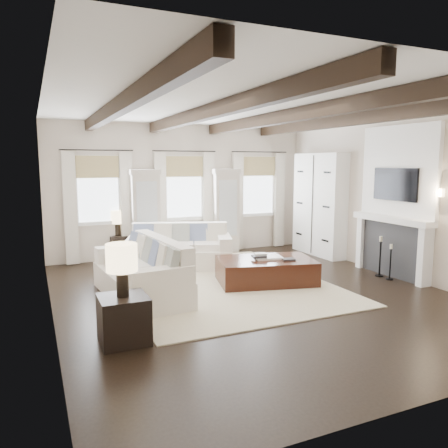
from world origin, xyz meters
name	(u,v)px	position (x,y,z in m)	size (l,w,h in m)	color
ground	(254,294)	(0.00, 0.00, 0.00)	(7.50, 7.50, 0.00)	black
room_shell	(267,183)	(0.75, 0.90, 1.89)	(6.54, 7.54, 3.22)	beige
area_rug	(220,283)	(-0.25, 0.89, 0.01)	(3.74, 4.72, 0.02)	beige
sofa_back	(180,250)	(-0.53, 2.46, 0.38)	(2.41, 1.67, 0.95)	white
sofa_left	(145,273)	(-1.75, 0.66, 0.41)	(1.26, 2.39, 0.99)	white
ottoman	(266,271)	(0.55, 0.56, 0.23)	(1.77, 1.11, 0.47)	black
tray	(268,257)	(0.62, 0.59, 0.49)	(0.50, 0.38, 0.04)	white
book_lower	(259,256)	(0.41, 0.57, 0.53)	(0.26, 0.20, 0.04)	#262628
book_upper	(261,254)	(0.47, 0.61, 0.56)	(0.22, 0.17, 0.03)	beige
book_loose	(288,259)	(0.89, 0.31, 0.48)	(0.24, 0.18, 0.03)	#262628
side_table_front	(124,319)	(-2.46, -1.13, 0.30)	(0.60, 0.60, 0.60)	black
lamp_front	(122,261)	(-2.46, -1.13, 1.06)	(0.39, 0.39, 0.68)	black
side_table_back	(118,247)	(-1.63, 3.77, 0.29)	(0.38, 0.38, 0.58)	black
lamp_back	(117,218)	(-1.63, 3.77, 0.98)	(0.35, 0.35, 0.60)	black
candlestick_near	(390,265)	(2.90, -0.21, 0.29)	(0.14, 0.14, 0.70)	black
candlestick_far	(380,260)	(2.90, 0.07, 0.34)	(0.16, 0.16, 0.81)	black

